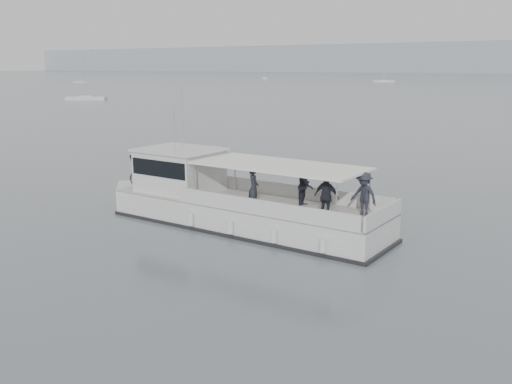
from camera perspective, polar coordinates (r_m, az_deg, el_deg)
The scene contains 2 objects.
ground at distance 27.12m, azimuth -9.30°, elevation -2.06°, with size 1400.00×1400.00×0.00m, color slate.
tour_boat at distance 24.89m, azimuth -3.30°, elevation -0.92°, with size 14.17×3.87×5.92m.
Camera 1 is at (17.92, -19.21, 6.75)m, focal length 40.00 mm.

